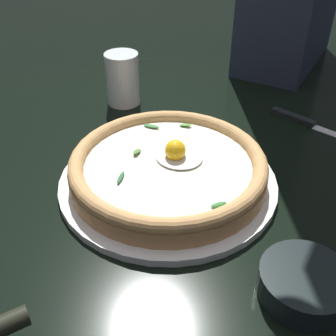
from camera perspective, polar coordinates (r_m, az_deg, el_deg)
ground_plane at (r=0.68m, az=-0.34°, el=-2.73°), size 2.40×2.40×0.03m
pizza_plate at (r=0.66m, az=0.00°, el=-1.83°), size 0.34×0.34×0.01m
pizza at (r=0.64m, az=0.02°, el=0.17°), size 0.31×0.31×0.06m
side_bowl at (r=0.53m, az=18.19°, el=-14.85°), size 0.11×0.11×0.04m
table_knife at (r=0.86m, az=18.84°, el=5.80°), size 0.23×0.07×0.01m
drinking_glass at (r=0.89m, az=-6.21°, el=11.57°), size 0.07×0.07×0.11m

